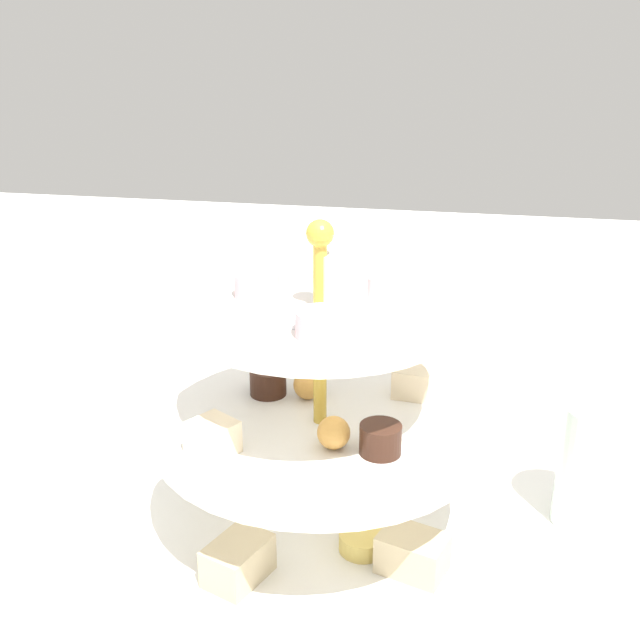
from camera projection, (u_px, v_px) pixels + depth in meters
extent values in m
plane|color=white|center=(320.00, 532.00, 0.62)|extent=(2.40, 2.40, 0.00)
cylinder|color=white|center=(320.00, 527.00, 0.62)|extent=(0.31, 0.31, 0.01)
cylinder|color=white|center=(320.00, 427.00, 0.59)|extent=(0.25, 0.25, 0.01)
cylinder|color=white|center=(320.00, 315.00, 0.56)|extent=(0.20, 0.20, 0.01)
cylinder|color=gold|center=(320.00, 394.00, 0.58)|extent=(0.01, 0.01, 0.25)
sphere|color=gold|center=(320.00, 233.00, 0.54)|extent=(0.02, 0.02, 0.02)
cube|color=#CCB78E|center=(413.00, 553.00, 0.56)|extent=(0.06, 0.05, 0.03)
cube|color=#CCB78E|center=(387.00, 462.00, 0.68)|extent=(0.05, 0.06, 0.03)
cube|color=#CCB78E|center=(243.00, 467.00, 0.67)|extent=(0.06, 0.05, 0.03)
cube|color=#CCB78E|center=(238.00, 561.00, 0.55)|extent=(0.05, 0.06, 0.03)
cylinder|color=#E5C660|center=(362.00, 542.00, 0.59)|extent=(0.04, 0.04, 0.01)
cylinder|color=#381E14|center=(380.00, 439.00, 0.54)|extent=(0.03, 0.03, 0.02)
cylinder|color=#381E14|center=(268.00, 382.00, 0.63)|extent=(0.03, 0.03, 0.02)
cube|color=beige|center=(413.00, 381.00, 0.63)|extent=(0.03, 0.03, 0.02)
cube|color=beige|center=(212.00, 437.00, 0.54)|extent=(0.04, 0.04, 0.02)
sphere|color=gold|center=(308.00, 385.00, 0.62)|extent=(0.02, 0.02, 0.02)
sphere|color=gold|center=(334.00, 433.00, 0.55)|extent=(0.02, 0.02, 0.02)
cylinder|color=#F2B7C1|center=(257.00, 285.00, 0.58)|extent=(0.03, 0.03, 0.02)
cylinder|color=#F2B7C1|center=(321.00, 324.00, 0.50)|extent=(0.03, 0.03, 0.02)
cylinder|color=#F2B7C1|center=(382.00, 285.00, 0.58)|extent=(0.03, 0.03, 0.02)
cylinder|color=white|center=(343.00, 279.00, 0.55)|extent=(0.04, 0.04, 0.04)
cube|color=silver|center=(249.00, 316.00, 0.54)|extent=(0.09, 0.03, 0.00)
cube|color=silver|center=(376.00, 326.00, 0.52)|extent=(0.09, 0.03, 0.00)
cylinder|color=silver|center=(39.00, 432.00, 0.66)|extent=(0.07, 0.07, 0.12)
cube|color=silver|center=(336.00, 376.00, 0.90)|extent=(0.17, 0.03, 0.00)
cylinder|color=silver|center=(595.00, 466.00, 0.62)|extent=(0.06, 0.06, 0.11)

